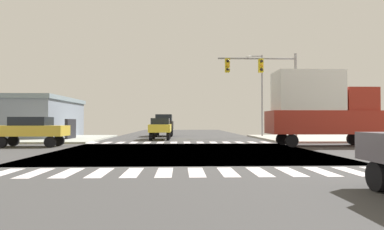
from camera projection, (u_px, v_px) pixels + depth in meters
The scene contains 11 objects.
ground at pixel (185, 152), 17.65m from camera, with size 90.00×90.00×0.05m.
sidewalk_corner_ne at pixel (325, 138), 30.11m from camera, with size 12.00×12.00×0.14m.
sidewalk_corner_nw at pixel (36, 139), 29.18m from camera, with size 12.00×12.00×0.14m.
crosswalk_near at pixel (180, 172), 10.35m from camera, with size 13.50×2.00×0.01m.
crosswalk_far at pixel (180, 142), 24.94m from camera, with size 13.50×2.00×0.01m.
traffic_signal_mast at pixel (266, 77), 24.75m from camera, with size 5.98×0.55×6.73m.
street_lamp at pixel (260, 88), 33.44m from camera, with size 1.78×0.32×8.34m.
suv_farside_1 at pixel (164, 123), 35.72m from camera, with size 1.96×4.60×2.34m.
box_truck_crossing_1 at pixel (320, 107), 21.52m from camera, with size 7.20×2.40×4.85m.
sedan_leading_3 at pixel (31, 129), 20.83m from camera, with size 4.30×1.80×1.88m.
sedan_middle_4 at pixel (161, 127), 29.05m from camera, with size 1.80×4.30×1.88m.
Camera 1 is at (-0.26, -17.69, 1.60)m, focal length 30.86 mm.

